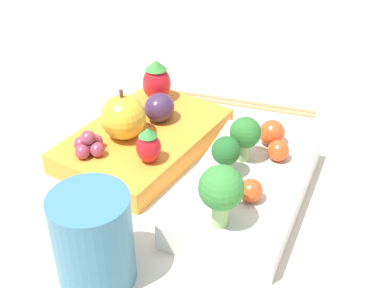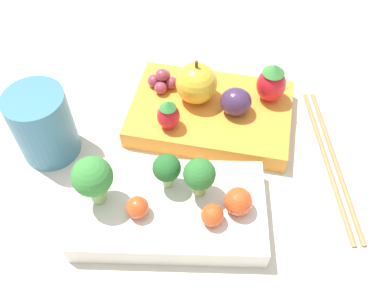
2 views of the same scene
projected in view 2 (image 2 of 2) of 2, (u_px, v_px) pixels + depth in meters
name	position (u px, v px, depth m)	size (l,w,h in m)	color
ground_plane	(191.00, 167.00, 0.48)	(4.00, 4.00, 0.00)	beige
bento_box_savoury	(170.00, 210.00, 0.43)	(0.20, 0.13, 0.03)	silver
bento_box_fruit	(211.00, 113.00, 0.51)	(0.19, 0.13, 0.02)	orange
broccoli_floret_0	(167.00, 169.00, 0.41)	(0.03, 0.03, 0.04)	#93B770
broccoli_floret_1	(93.00, 178.00, 0.39)	(0.04, 0.04, 0.06)	#93B770
broccoli_floret_2	(199.00, 175.00, 0.41)	(0.03, 0.03, 0.05)	#93B770
cherry_tomato_0	(238.00, 201.00, 0.41)	(0.03, 0.03, 0.03)	#DB4C1E
cherry_tomato_1	(137.00, 207.00, 0.41)	(0.02, 0.02, 0.02)	#DB4C1E
cherry_tomato_2	(212.00, 215.00, 0.40)	(0.02, 0.02, 0.02)	#DB4C1E
apple	(196.00, 83.00, 0.49)	(0.05, 0.05, 0.06)	gold
strawberry_0	(272.00, 83.00, 0.49)	(0.03, 0.03, 0.05)	red
strawberry_1	(168.00, 115.00, 0.47)	(0.03, 0.03, 0.04)	red
plum	(236.00, 102.00, 0.49)	(0.04, 0.03, 0.03)	#42284C
grape_cluster	(162.00, 80.00, 0.52)	(0.04, 0.04, 0.03)	#93384C
drinking_cup	(42.00, 128.00, 0.46)	(0.07, 0.07, 0.08)	teal
chopsticks_pair	(331.00, 160.00, 0.48)	(0.06, 0.21, 0.01)	#A37547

